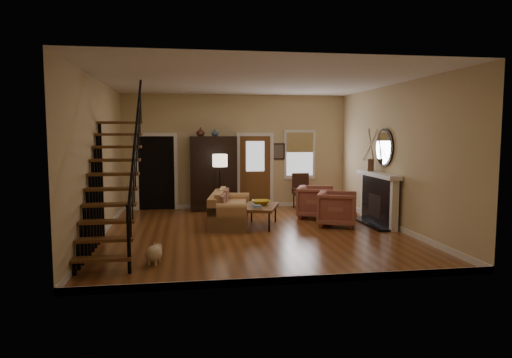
{
  "coord_description": "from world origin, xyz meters",
  "views": [
    {
      "loc": [
        -1.48,
        -9.77,
        2.19
      ],
      "look_at": [
        0.1,
        0.4,
        1.15
      ],
      "focal_mm": 32.0,
      "sensor_mm": 36.0,
      "label": 1
    }
  ],
  "objects": [
    {
      "name": "sofa",
      "position": [
        -0.45,
        0.96,
        0.37
      ],
      "size": [
        1.19,
        2.12,
        0.75
      ],
      "primitive_type": null,
      "rotation": [
        0.0,
        0.0,
        -0.17
      ],
      "color": "tan",
      "rests_on": "ground"
    },
    {
      "name": "books",
      "position": [
        0.11,
        0.36,
        0.52
      ],
      "size": [
        0.24,
        0.32,
        0.06
      ],
      "primitive_type": null,
      "color": "beige",
      "rests_on": "coffee_table"
    },
    {
      "name": "vase_a",
      "position": [
        -1.05,
        3.05,
        2.22
      ],
      "size": [
        0.24,
        0.24,
        0.25
      ],
      "primitive_type": "imported",
      "color": "#4C2619",
      "rests_on": "armoire"
    },
    {
      "name": "fireplace",
      "position": [
        3.13,
        0.5,
        0.74
      ],
      "size": [
        0.33,
        1.95,
        2.3
      ],
      "color": "black",
      "rests_on": "ground"
    },
    {
      "name": "armchair_left",
      "position": [
        2.05,
        0.42,
        0.41
      ],
      "size": [
        1.16,
        1.15,
        0.82
      ],
      "primitive_type": "imported",
      "rotation": [
        0.0,
        0.0,
        1.18
      ],
      "color": "maroon",
      "rests_on": "ground"
    },
    {
      "name": "floor_lamp",
      "position": [
        -0.61,
        1.81,
        0.83
      ],
      "size": [
        0.5,
        0.5,
        1.65
      ],
      "primitive_type": null,
      "rotation": [
        0.0,
        0.0,
        -0.39
      ],
      "color": "black",
      "rests_on": "ground"
    },
    {
      "name": "coffee_table",
      "position": [
        0.23,
        0.66,
        0.25
      ],
      "size": [
        1.12,
        1.45,
        0.49
      ],
      "primitive_type": null,
      "rotation": [
        0.0,
        0.0,
        -0.32
      ],
      "color": "brown",
      "rests_on": "ground"
    },
    {
      "name": "armoire",
      "position": [
        -0.7,
        3.15,
        1.05
      ],
      "size": [
        1.3,
        0.6,
        2.1
      ],
      "primitive_type": null,
      "color": "black",
      "rests_on": "ground"
    },
    {
      "name": "bowl",
      "position": [
        0.28,
        0.81,
        0.55
      ],
      "size": [
        0.44,
        0.44,
        0.11
      ],
      "primitive_type": "imported",
      "color": "gold",
      "rests_on": "coffee_table"
    },
    {
      "name": "dog",
      "position": [
        -2.03,
        -2.14,
        0.16
      ],
      "size": [
        0.35,
        0.49,
        0.33
      ],
      "primitive_type": null,
      "rotation": [
        0.0,
        0.0,
        -0.21
      ],
      "color": "beige",
      "rests_on": "ground"
    },
    {
      "name": "room",
      "position": [
        -0.41,
        1.76,
        1.51
      ],
      "size": [
        7.0,
        7.33,
        3.3
      ],
      "color": "brown",
      "rests_on": "ground"
    },
    {
      "name": "vase_b",
      "position": [
        -0.65,
        3.05,
        2.21
      ],
      "size": [
        0.2,
        0.2,
        0.21
      ],
      "primitive_type": "imported",
      "color": "#334C60",
      "rests_on": "armoire"
    },
    {
      "name": "staircase",
      "position": [
        -2.78,
        -1.3,
        1.6
      ],
      "size": [
        0.94,
        2.8,
        3.2
      ],
      "primitive_type": null,
      "color": "brown",
      "rests_on": "ground"
    },
    {
      "name": "armchair_right",
      "position": [
        1.83,
        1.52,
        0.41
      ],
      "size": [
        1.16,
        1.15,
        0.83
      ],
      "primitive_type": "imported",
      "rotation": [
        0.0,
        0.0,
        1.21
      ],
      "color": "maroon",
      "rests_on": "ground"
    },
    {
      "name": "side_chair",
      "position": [
        1.85,
        2.95,
        0.51
      ],
      "size": [
        0.54,
        0.54,
        1.02
      ],
      "primitive_type": null,
      "color": "#331C10",
      "rests_on": "ground"
    }
  ]
}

